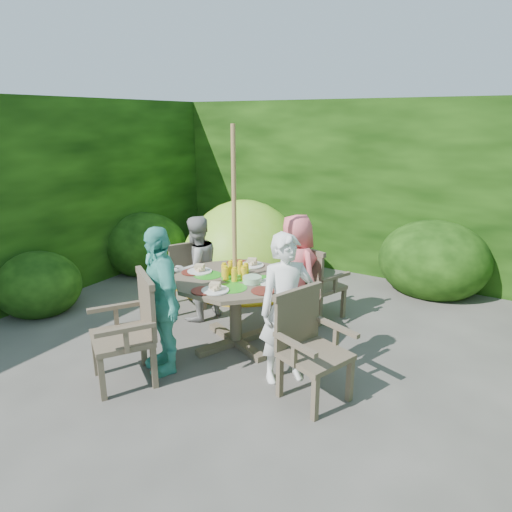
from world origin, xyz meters
The scene contains 13 objects.
ground centered at (0.00, 0.00, 0.00)m, with size 60.00×60.00×0.00m, color #4A4842.
hedge_enclosure centered at (0.00, 1.33, 1.25)m, with size 9.00×9.00×2.50m.
patio_table centered at (-0.80, 0.70, 0.61)m, with size 1.64×1.64×0.88m.
parasol_pole centered at (-0.80, 0.70, 1.10)m, with size 0.04×0.04×2.20m, color olive.
garden_chair_right centered at (0.21, 0.27, 0.47)m, with size 0.61×0.65×0.88m.
garden_chair_left centered at (-1.83, 1.12, 0.45)m, with size 0.62×0.65×0.84m.
garden_chair_back centered at (-0.37, 1.72, 0.45)m, with size 0.63×0.59×0.84m.
garden_chair_front centered at (-1.21, -0.32, 0.50)m, with size 0.73×0.71×0.93m.
child_right centered at (-0.07, 0.39, 0.67)m, with size 0.49×0.32×1.35m, color white.
child_left centered at (-1.54, 1.01, 0.61)m, with size 0.59×0.46×1.21m, color #A2A19D.
child_back centered at (-0.49, 1.44, 0.63)m, with size 0.62×0.40×1.27m, color #FF6972.
child_front centered at (-1.11, -0.04, 0.68)m, with size 0.80×0.33×1.37m, color #55C6B5.
dome_tent centered at (-1.79, 2.37, 0.00)m, with size 2.16×2.16×2.32m.
Camera 1 is at (1.59, -2.83, 2.26)m, focal length 32.00 mm.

